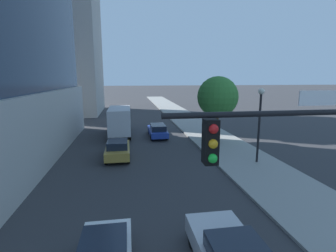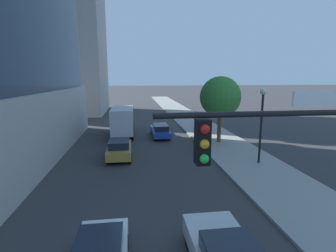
# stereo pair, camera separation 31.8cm
# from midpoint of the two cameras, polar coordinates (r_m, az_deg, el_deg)

# --- Properties ---
(sidewalk) EXTENTS (4.94, 120.00, 0.15)m
(sidewalk) POSITION_cam_midpoint_polar(r_m,az_deg,el_deg) (25.47, 10.93, -3.52)
(sidewalk) COLOR gray
(sidewalk) RESTS_ON ground
(traffic_light_pole) EXTENTS (6.02, 0.48, 5.82)m
(traffic_light_pole) POSITION_cam_midpoint_polar(r_m,az_deg,el_deg) (7.32, 28.14, -7.05)
(traffic_light_pole) COLOR black
(traffic_light_pole) RESTS_ON sidewalk
(street_lamp) EXTENTS (0.44, 0.44, 5.38)m
(street_lamp) POSITION_cam_midpoint_polar(r_m,az_deg,el_deg) (19.33, 19.34, 2.53)
(street_lamp) COLOR black
(street_lamp) RESTS_ON sidewalk
(street_tree) EXTENTS (3.85, 3.85, 6.26)m
(street_tree) POSITION_cam_midpoint_polar(r_m,az_deg,el_deg) (24.71, 10.65, 6.37)
(street_tree) COLOR brown
(street_tree) RESTS_ON sidewalk
(car_blue) EXTENTS (1.78, 4.78, 1.39)m
(car_blue) POSITION_cam_midpoint_polar(r_m,az_deg,el_deg) (27.41, -2.66, -0.98)
(car_blue) COLOR #233D9E
(car_blue) RESTS_ON ground
(car_gold) EXTENTS (1.82, 4.08, 1.51)m
(car_gold) POSITION_cam_midpoint_polar(r_m,az_deg,el_deg) (20.51, -11.57, -5.10)
(car_gold) COLOR #AD8938
(car_gold) RESTS_ON ground
(box_truck) EXTENTS (2.24, 7.71, 3.14)m
(box_truck) POSITION_cam_midpoint_polar(r_m,az_deg,el_deg) (28.29, -10.97, 1.41)
(box_truck) COLOR #1E4799
(box_truck) RESTS_ON ground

